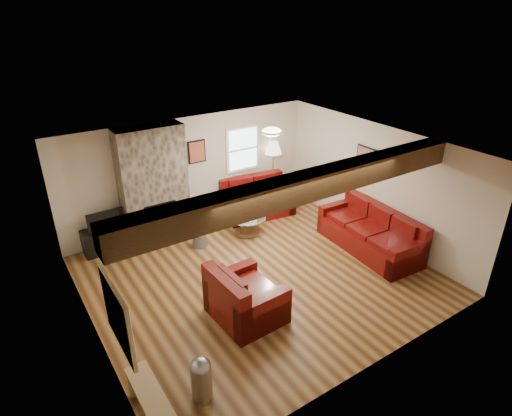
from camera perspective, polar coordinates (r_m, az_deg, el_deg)
The scene contains 18 objects.
room at distance 7.63m, azimuth 0.35°, elevation -1.30°, with size 8.00×8.00×8.00m.
oak_beam at distance 6.28m, azimuth 6.72°, elevation 2.94°, with size 6.00×0.36×0.38m, color #362310.
chimney_breast at distance 9.29m, azimuth -13.47°, elevation 2.90°, with size 1.40×0.67×2.50m.
back_window at distance 10.30m, azimuth -1.79°, elevation 7.89°, with size 0.90×0.08×1.10m, color white, non-canonical shape.
hatch_window at distance 5.36m, azimuth -17.89°, elevation -13.57°, with size 0.08×1.00×0.90m, color tan, non-canonical shape.
ceiling_dome at distance 8.36m, azimuth 2.10°, elevation 9.93°, with size 0.40×0.40×0.18m, color #F1E4CD, non-canonical shape.
artwork_back at distance 9.72m, azimuth -7.88°, elevation 7.45°, with size 0.42×0.06×0.52m, color black, non-canonical shape.
artwork_right at distance 9.47m, azimuth 14.49°, elevation 6.67°, with size 0.06×0.55×0.42m, color black, non-canonical shape.
sofa_three at distance 9.20m, azimuth 14.92°, elevation -2.91°, with size 2.29×0.96×0.88m, color #410409, non-canonical shape.
loveseat at distance 10.38m, azimuth 0.16°, elevation 1.47°, with size 1.67×0.96×0.88m, color #410409, non-canonical shape.
armchair_red at distance 7.09m, azimuth -1.31°, elevation -11.29°, with size 1.13×0.99×0.92m, color #410409, non-canonical shape.
coffee_table at distance 9.59m, azimuth -1.20°, elevation -2.30°, with size 0.84×0.84×0.44m.
tv_cabinet at distance 9.47m, azimuth -19.10°, elevation -3.91°, with size 1.02×0.41×0.51m, color black.
television at distance 9.26m, azimuth -19.52°, elevation -1.38°, with size 0.75×0.10×0.43m, color black.
floor_lamp at distance 10.64m, azimuth 2.33°, elevation 7.59°, with size 0.42×0.42×1.63m.
pine_bench at distance 5.91m, azimuth -13.41°, elevation -24.86°, with size 0.29×1.25×0.47m, color tan, non-canonical shape.
pedal_bin at distance 5.99m, azimuth -7.30°, elevation -21.68°, with size 0.27×0.27×0.69m, color #9E9DA2, non-canonical shape.
coal_bucket at distance 9.21m, azimuth -7.53°, elevation -4.15°, with size 0.34×0.34×0.32m, color slate, non-canonical shape.
Camera 1 is at (-3.77, -5.64, 4.75)m, focal length 30.00 mm.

